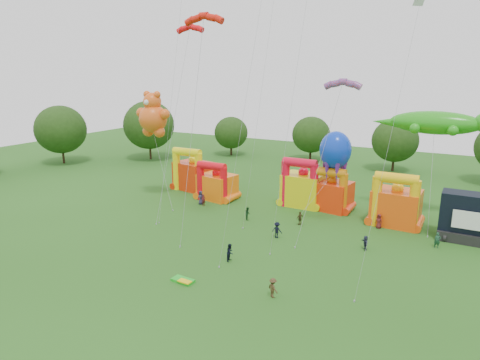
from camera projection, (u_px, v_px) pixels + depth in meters
The scene contains 23 objects.
ground at pixel (164, 301), 34.20m from camera, with size 160.00×160.00×0.00m, color #245317.
tree_ring at pixel (154, 223), 33.74m from camera, with size 125.99×128.12×12.07m.
bouncy_castle_0 at pixel (192, 173), 66.07m from camera, with size 5.95×5.14×6.67m.
bouncy_castle_1 at pixel (216, 184), 61.06m from camera, with size 5.49×4.71×5.63m.
bouncy_castle_2 at pixel (302, 187), 57.98m from camera, with size 5.23×4.22×6.78m.
bouncy_castle_3 at pixel (330, 193), 56.31m from camera, with size 5.50×4.66×5.93m.
bouncy_castle_4 at pixel (396, 205), 50.63m from camera, with size 5.53×4.50×6.61m.
teddy_bear_kite at pixel (160, 155), 58.32m from camera, with size 8.56×5.85×15.35m.
gecko_kite at pixel (433, 150), 50.86m from camera, with size 13.83×10.46×13.34m.
octopus_kite at pixel (327, 172), 54.44m from camera, with size 5.17×6.26×10.64m.
parafoil_kites at pixel (258, 146), 45.73m from camera, with size 23.13×12.43×24.21m.
diamond_kites at pixel (257, 88), 42.80m from camera, with size 27.92×16.84×38.12m.
folded_kite_bundle at pixel (183, 280), 37.28m from camera, with size 2.06×1.19×0.31m.
spectator_0 at pixel (201, 198), 58.87m from camera, with size 0.93×0.60×1.90m, color #2C2843.
spectator_1 at pixel (204, 200), 58.23m from camera, with size 0.60×0.39×1.64m, color #57191A.
spectator_2 at pixel (248, 213), 52.80m from camera, with size 0.78×0.61×1.61m, color #173A1B.
spectator_3 at pixel (277, 230), 46.97m from camera, with size 1.18×0.68×1.83m, color black.
spectator_4 at pixel (300, 218), 50.96m from camera, with size 0.98×0.41×1.66m, color #453A1B.
spectator_5 at pixel (365, 243), 43.87m from camera, with size 1.41×0.45×1.52m, color #272941.
spectator_6 at pixel (379, 221), 49.83m from camera, with size 0.85×0.55×1.74m, color #5B1A1A.
spectator_7 at pixel (437, 240), 44.28m from camera, with size 0.62×0.41×1.70m, color #1C462E.
spectator_8 at pixel (230, 252), 41.26m from camera, with size 0.85×0.66×1.75m, color black.
spectator_9 at pixel (273, 288), 34.58m from camera, with size 1.08×0.62×1.68m, color #45321B.
Camera 1 is at (19.97, -24.14, 17.85)m, focal length 32.00 mm.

